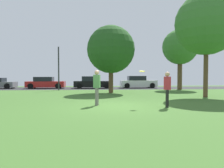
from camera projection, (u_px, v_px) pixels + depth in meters
name	position (u px, v px, depth m)	size (l,w,h in m)	color
ground_plane	(116.00, 106.00, 10.43)	(44.00, 44.00, 0.00)	#3D6628
road_strip	(102.00, 88.00, 26.36)	(44.00, 6.40, 0.01)	#28282B
oak_tree_right	(180.00, 47.00, 23.30)	(3.82, 3.82, 6.58)	brown
maple_tree_near	(111.00, 50.00, 18.68)	(4.17, 4.17, 5.89)	brown
maple_tree_far	(206.00, 24.00, 14.90)	(4.33, 4.33, 7.28)	brown
person_thrower	(167.00, 88.00, 10.04)	(0.37, 0.30, 1.67)	black
person_catcher	(97.00, 86.00, 10.71)	(0.37, 0.30, 1.77)	slate
frisbee_disc	(142.00, 71.00, 10.24)	(0.29, 0.29, 0.06)	yellow
parked_car_red	(45.00, 83.00, 25.85)	(4.49, 2.00, 1.39)	#B21E1E
parked_car_black	(93.00, 83.00, 26.19)	(4.58, 2.03, 1.45)	black
parked_car_white	(138.00, 82.00, 26.98)	(4.46, 2.07, 1.50)	white
street_lamp_post	(59.00, 69.00, 22.09)	(0.14, 0.14, 4.50)	#2D2D33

